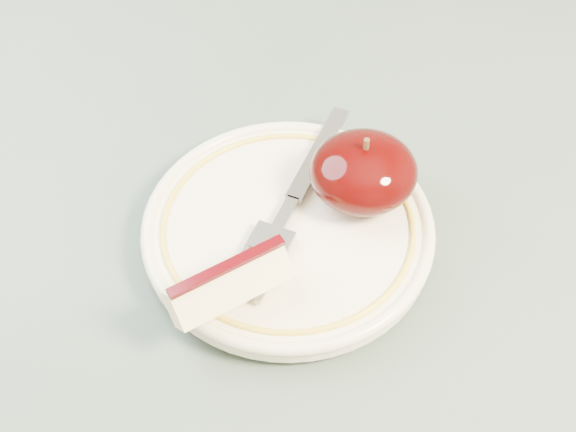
{
  "coord_description": "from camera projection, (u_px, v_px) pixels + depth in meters",
  "views": [
    {
      "loc": [
        -0.09,
        -0.29,
        1.19
      ],
      "look_at": [
        -0.04,
        0.04,
        0.78
      ],
      "focal_mm": 50.0,
      "sensor_mm": 36.0,
      "label": 1
    }
  ],
  "objects": [
    {
      "name": "apple_half",
      "position": [
        363.0,
        172.0,
        0.54
      ],
      "size": [
        0.07,
        0.07,
        0.05
      ],
      "color": "black",
      "rests_on": "plate"
    },
    {
      "name": "plate",
      "position": [
        288.0,
        229.0,
        0.54
      ],
      "size": [
        0.2,
        0.2,
        0.02
      ],
      "color": "white",
      "rests_on": "table"
    },
    {
      "name": "apple_wedge",
      "position": [
        229.0,
        283.0,
        0.49
      ],
      "size": [
        0.08,
        0.06,
        0.04
      ],
      "rotation": [
        0.0,
        0.0,
        0.4
      ],
      "color": "#FFEEBB",
      "rests_on": "plate"
    },
    {
      "name": "fork",
      "position": [
        292.0,
        201.0,
        0.55
      ],
      "size": [
        0.11,
        0.17,
        0.0
      ],
      "rotation": [
        0.0,
        0.0,
        1.02
      ],
      "color": "gray",
      "rests_on": "plate"
    },
    {
      "name": "table",
      "position": [
        349.0,
        348.0,
        0.6
      ],
      "size": [
        0.9,
        0.9,
        0.75
      ],
      "color": "brown",
      "rests_on": "ground"
    }
  ]
}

